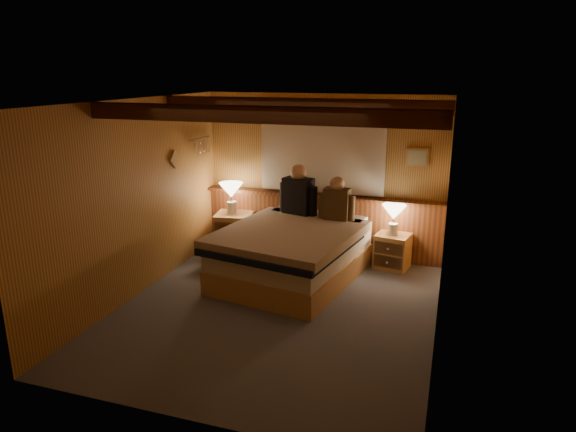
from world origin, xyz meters
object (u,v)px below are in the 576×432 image
at_px(nightstand_left, 235,232).
at_px(person_right, 337,202).
at_px(person_left, 298,193).
at_px(bed, 292,253).
at_px(duffel_bag, 224,255).
at_px(nightstand_right, 392,251).
at_px(lamp_right, 394,214).
at_px(lamp_left, 231,192).

relative_size(nightstand_left, person_right, 0.99).
xyz_separation_m(nightstand_left, person_left, (1.04, -0.05, 0.71)).
bearing_deg(person_right, person_left, 170.78).
relative_size(bed, duffel_bag, 4.09).
distance_m(nightstand_left, duffel_bag, 0.67).
bearing_deg(nightstand_right, lamp_right, -97.67).
distance_m(bed, person_right, 0.96).
xyz_separation_m(bed, person_right, (0.45, 0.61, 0.59)).
xyz_separation_m(bed, person_left, (-0.14, 0.74, 0.64)).
height_order(nightstand_left, lamp_left, lamp_left).
bearing_deg(nightstand_right, nightstand_left, -168.55).
relative_size(nightstand_right, person_left, 0.69).
bearing_deg(lamp_left, lamp_right, 0.22).
height_order(lamp_left, lamp_right, lamp_left).
bearing_deg(lamp_left, nightstand_right, 0.75).
relative_size(lamp_left, duffel_bag, 0.83).
height_order(nightstand_right, duffel_bag, nightstand_right).
bearing_deg(duffel_bag, lamp_right, 21.81).
distance_m(person_left, duffel_bag, 1.39).
bearing_deg(bed, lamp_right, 43.59).
bearing_deg(duffel_bag, person_right, 22.73).
bearing_deg(bed, person_left, 110.93).
height_order(nightstand_left, duffel_bag, nightstand_left).
distance_m(nightstand_right, lamp_right, 0.55).
distance_m(person_left, person_right, 0.61).
bearing_deg(lamp_right, lamp_left, -179.78).
distance_m(lamp_left, lamp_right, 2.45).
height_order(lamp_right, person_left, person_left).
bearing_deg(nightstand_left, person_right, -15.91).
relative_size(lamp_left, person_left, 0.64).
bearing_deg(nightstand_left, lamp_right, -9.27).
bearing_deg(nightstand_right, duffel_bag, -152.82).
bearing_deg(person_left, duffel_bag, -132.53).
distance_m(bed, nightstand_left, 1.42).
distance_m(bed, person_left, 0.99).
bearing_deg(person_left, person_right, 2.93).
xyz_separation_m(nightstand_right, lamp_left, (-2.46, -0.03, 0.69)).
relative_size(bed, lamp_right, 5.37).
bearing_deg(lamp_right, duffel_bag, -163.68).
bearing_deg(person_left, lamp_left, -168.64).
relative_size(bed, nightstand_left, 3.74).
bearing_deg(person_right, nightstand_left, 176.44).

